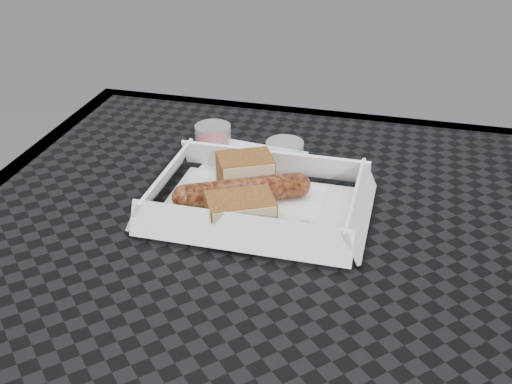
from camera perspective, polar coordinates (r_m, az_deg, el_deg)
patio_table at (r=0.72m, az=2.54°, el=-10.60°), size 0.80×0.80×0.74m
food_tray at (r=0.75m, az=0.19°, el=-1.49°), size 0.22×0.15×0.00m
bratwurst at (r=0.75m, az=-1.22°, el=0.07°), size 0.15×0.09×0.03m
bread_near at (r=0.78m, az=-0.96°, el=1.81°), size 0.08×0.07×0.04m
bread_far at (r=0.70m, az=-1.40°, el=-1.83°), size 0.09×0.08×0.04m
veg_garnish at (r=0.69m, az=4.66°, el=-3.94°), size 0.03×0.03×0.00m
napkin at (r=0.85m, az=-0.40°, el=2.48°), size 0.13×0.13×0.00m
condiment_cup_sauce at (r=0.90m, az=-3.84°, el=5.02°), size 0.05×0.05×0.03m
condiment_cup_empty at (r=0.85m, az=2.56°, el=3.53°), size 0.05×0.05×0.03m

